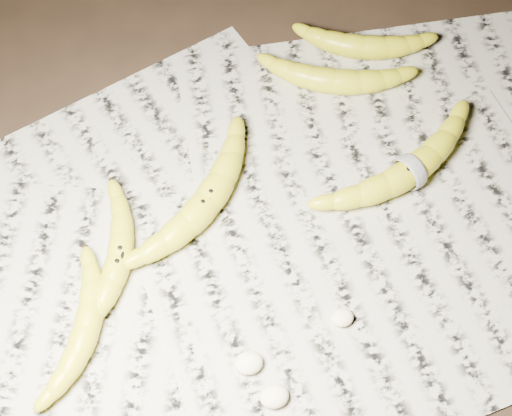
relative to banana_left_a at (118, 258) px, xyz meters
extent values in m
plane|color=black|center=(0.16, -0.02, -0.02)|extent=(3.00, 3.00, 0.00)
cube|color=#A5A18D|center=(0.18, -0.02, -0.02)|extent=(0.90, 0.70, 0.01)
torus|color=white|center=(0.39, 0.02, 0.00)|extent=(0.02, 0.05, 0.05)
ellipsoid|color=beige|center=(0.12, -0.17, -0.01)|extent=(0.03, 0.03, 0.02)
ellipsoid|color=beige|center=(0.14, -0.21, -0.01)|extent=(0.03, 0.03, 0.02)
ellipsoid|color=beige|center=(0.24, -0.14, -0.01)|extent=(0.03, 0.02, 0.02)
camera|label=1|loc=(0.07, -0.39, 0.80)|focal=50.00mm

